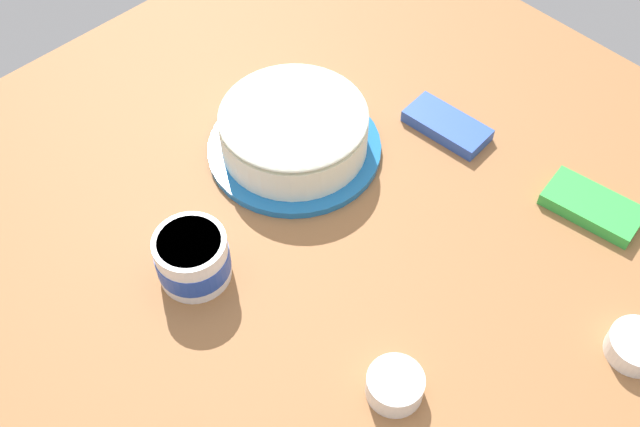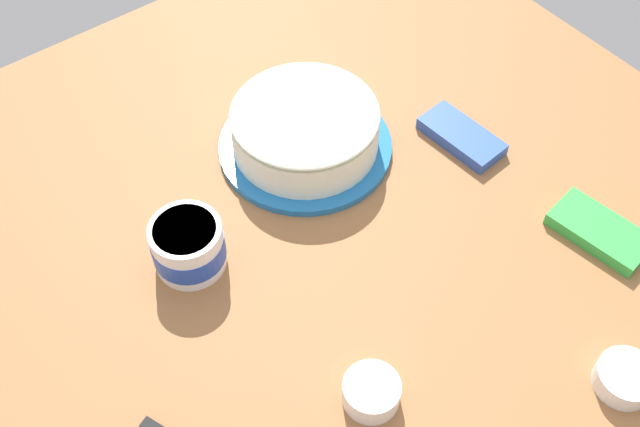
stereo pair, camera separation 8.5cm
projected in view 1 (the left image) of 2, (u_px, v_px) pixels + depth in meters
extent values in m
plane|color=#936038|center=(335.00, 273.00, 1.21)|extent=(1.54, 1.54, 0.00)
cylinder|color=#1E6BB2|center=(295.00, 148.00, 1.37)|extent=(0.31, 0.31, 0.01)
cylinder|color=brown|center=(294.00, 134.00, 1.34)|extent=(0.24, 0.24, 0.06)
cylinder|color=white|center=(294.00, 132.00, 1.33)|extent=(0.26, 0.26, 0.07)
ellipsoid|color=white|center=(293.00, 115.00, 1.30)|extent=(0.26, 0.26, 0.03)
cylinder|color=white|center=(193.00, 258.00, 1.18)|extent=(0.11, 0.11, 0.09)
cylinder|color=#2347B2|center=(193.00, 259.00, 1.18)|extent=(0.12, 0.12, 0.04)
cylinder|color=white|center=(189.00, 243.00, 1.15)|extent=(0.10, 0.10, 0.01)
cylinder|color=white|center=(636.00, 346.00, 1.11)|extent=(0.09, 0.09, 0.03)
cylinder|color=yellow|center=(636.00, 347.00, 1.11)|extent=(0.07, 0.07, 0.01)
ellipsoid|color=yellow|center=(638.00, 344.00, 1.11)|extent=(0.06, 0.06, 0.02)
cylinder|color=white|center=(395.00, 385.00, 1.07)|extent=(0.08, 0.08, 0.04)
cylinder|color=orange|center=(395.00, 385.00, 1.07)|extent=(0.07, 0.07, 0.01)
ellipsoid|color=orange|center=(395.00, 383.00, 1.07)|extent=(0.06, 0.06, 0.02)
cube|color=green|center=(592.00, 206.00, 1.28)|extent=(0.17, 0.11, 0.02)
cube|color=#2D51B2|center=(447.00, 125.00, 1.39)|extent=(0.16, 0.08, 0.02)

